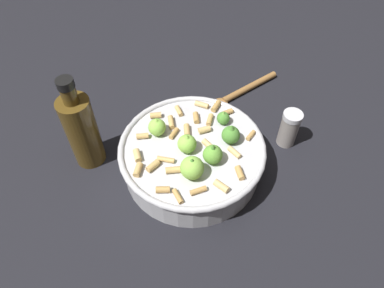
{
  "coord_description": "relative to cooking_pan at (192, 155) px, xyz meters",
  "views": [
    {
      "loc": [
        0.36,
        -0.25,
        0.59
      ],
      "look_at": [
        0.0,
        0.0,
        0.08
      ],
      "focal_mm": 32.52,
      "sensor_mm": 36.0,
      "label": 1
    }
  ],
  "objects": [
    {
      "name": "ground_plane",
      "position": [
        -0.0,
        -0.0,
        -0.04
      ],
      "size": [
        2.4,
        2.4,
        0.0
      ],
      "primitive_type": "plane",
      "color": "black"
    },
    {
      "name": "cooking_pan",
      "position": [
        0.0,
        0.0,
        0.0
      ],
      "size": [
        0.29,
        0.29,
        0.12
      ],
      "color": "#B7B7BC",
      "rests_on": "ground"
    },
    {
      "name": "pepper_shaker",
      "position": [
        0.06,
        0.21,
        0.0
      ],
      "size": [
        0.04,
        0.04,
        0.09
      ],
      "color": "gray",
      "rests_on": "ground"
    },
    {
      "name": "olive_oil_bottle",
      "position": [
        -0.15,
        -0.16,
        0.05
      ],
      "size": [
        0.06,
        0.06,
        0.21
      ],
      "color": "#4C3814",
      "rests_on": "ground"
    },
    {
      "name": "wooden_spoon",
      "position": [
        -0.12,
        0.23,
        -0.03
      ],
      "size": [
        0.04,
        0.22,
        0.02
      ],
      "color": "olive",
      "rests_on": "ground"
    }
  ]
}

